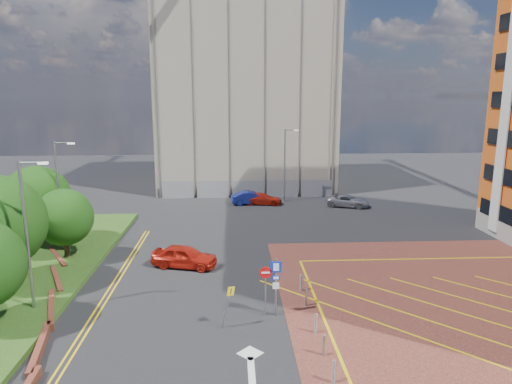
{
  "coord_description": "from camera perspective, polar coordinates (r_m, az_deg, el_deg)",
  "views": [
    {
      "loc": [
        -1.7,
        -21.38,
        11.46
      ],
      "look_at": [
        -0.47,
        2.6,
        6.41
      ],
      "focal_mm": 32.0,
      "sensor_mm": 36.0,
      "label": 1
    }
  ],
  "objects": [
    {
      "name": "lamp_left_near",
      "position": [
        26.6,
        -26.67,
        -4.24
      ],
      "size": [
        1.53,
        0.16,
        8.0
      ],
      "color": "#9EA0A8",
      "rests_on": "grass_bed"
    },
    {
      "name": "retaining_wall",
      "position": [
        27.84,
        -24.6,
        -13.13
      ],
      "size": [
        6.06,
        20.33,
        0.4
      ],
      "color": "brown",
      "rests_on": "ground"
    },
    {
      "name": "bollard_row",
      "position": [
        22.92,
        7.81,
        -16.9
      ],
      "size": [
        0.14,
        11.14,
        0.9
      ],
      "color": "#9EA0A8",
      "rests_on": "forecourt"
    },
    {
      "name": "car_red_back",
      "position": [
        49.24,
        0.79,
        -0.85
      ],
      "size": [
        4.44,
        2.32,
        1.23
      ],
      "primitive_type": "imported",
      "rotation": [
        0.0,
        0.0,
        1.42
      ],
      "color": "#B71F0F",
      "rests_on": "ground"
    },
    {
      "name": "sign_cluster",
      "position": [
        24.38,
        2.02,
        -11.09
      ],
      "size": [
        1.17,
        0.12,
        3.2
      ],
      "color": "#9EA0A8",
      "rests_on": "ground"
    },
    {
      "name": "tree_d",
      "position": [
        38.19,
        -25.68,
        -0.78
      ],
      "size": [
        5.0,
        5.0,
        6.08
      ],
      "color": "#3D2B1C",
      "rests_on": "grass_bed"
    },
    {
      "name": "construction_fence",
      "position": [
        52.5,
        0.06,
        0.39
      ],
      "size": [
        21.6,
        0.06,
        2.0
      ],
      "primitive_type": "cube",
      "color": "gray",
      "rests_on": "ground"
    },
    {
      "name": "ground",
      "position": [
        24.32,
        1.47,
        -16.25
      ],
      "size": [
        140.0,
        140.0,
        0.0
      ],
      "primitive_type": "plane",
      "color": "black",
      "rests_on": "ground"
    },
    {
      "name": "construction_building",
      "position": [
        61.4,
        -1.39,
        11.45
      ],
      "size": [
        21.2,
        19.2,
        22.0
      ],
      "primitive_type": "cube",
      "color": "#ABA18C",
      "rests_on": "ground"
    },
    {
      "name": "lamp_left_far",
      "position": [
        36.36,
        -23.37,
        0.11
      ],
      "size": [
        1.53,
        0.16,
        8.0
      ],
      "color": "#9EA0A8",
      "rests_on": "grass_bed"
    },
    {
      "name": "car_silver_back",
      "position": [
        49.16,
        11.38,
        -1.1
      ],
      "size": [
        4.87,
        3.4,
        1.24
      ],
      "primitive_type": "imported",
      "rotation": [
        0.0,
        0.0,
        1.24
      ],
      "color": "#9D9EA4",
      "rests_on": "ground"
    },
    {
      "name": "car_blue_back",
      "position": [
        49.29,
        -0.62,
        -0.73
      ],
      "size": [
        4.38,
        1.89,
        1.4
      ],
      "primitive_type": "imported",
      "rotation": [
        0.0,
        0.0,
        1.67
      ],
      "color": "navy",
      "rests_on": "ground"
    },
    {
      "name": "warning_sign",
      "position": [
        23.4,
        -3.49,
        -13.54
      ],
      "size": [
        0.72,
        0.41,
        2.25
      ],
      "color": "#9EA0A8",
      "rests_on": "ground"
    },
    {
      "name": "car_red_left",
      "position": [
        31.79,
        -8.94,
        -7.95
      ],
      "size": [
        4.75,
        2.87,
        1.51
      ],
      "primitive_type": "imported",
      "rotation": [
        0.0,
        0.0,
        1.31
      ],
      "color": "#B51B0F",
      "rests_on": "ground"
    },
    {
      "name": "tree_c",
      "position": [
        34.53,
        -22.87,
        -2.93
      ],
      "size": [
        4.0,
        4.0,
        4.9
      ],
      "color": "#3D2B1C",
      "rests_on": "grass_bed"
    },
    {
      "name": "lamp_back",
      "position": [
        50.22,
        3.7,
        3.72
      ],
      "size": [
        1.53,
        0.16,
        8.0
      ],
      "color": "#9EA0A8",
      "rests_on": "ground"
    }
  ]
}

